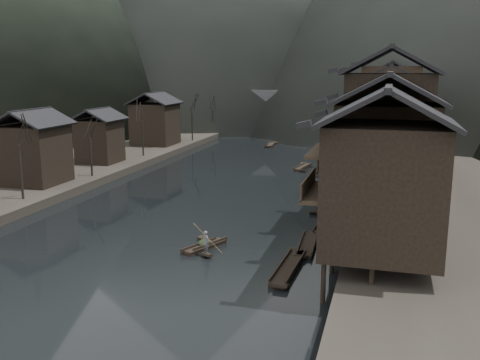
% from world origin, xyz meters
% --- Properties ---
extents(water, '(300.00, 300.00, 0.00)m').
position_xyz_m(water, '(0.00, 0.00, 0.00)').
color(water, black).
rests_on(water, ground).
extents(left_bank, '(40.00, 200.00, 1.20)m').
position_xyz_m(left_bank, '(-35.00, 40.00, 0.60)').
color(left_bank, '#2D2823').
rests_on(left_bank, ground).
extents(stilt_houses, '(9.00, 67.60, 16.27)m').
position_xyz_m(stilt_houses, '(17.28, 19.82, 8.91)').
color(stilt_houses, black).
rests_on(stilt_houses, ground).
extents(left_houses, '(8.10, 53.20, 8.73)m').
position_xyz_m(left_houses, '(-20.50, 20.12, 5.66)').
color(left_houses, black).
rests_on(left_houses, left_bank).
extents(bare_trees, '(3.91, 73.96, 7.82)m').
position_xyz_m(bare_trees, '(-17.00, 21.59, 6.68)').
color(bare_trees, black).
rests_on(bare_trees, left_bank).
extents(moored_sampans, '(3.08, 66.71, 0.47)m').
position_xyz_m(moored_sampans, '(11.94, 23.54, 0.20)').
color(moored_sampans, black).
rests_on(moored_sampans, water).
extents(midriver_boats, '(13.11, 46.24, 0.45)m').
position_xyz_m(midriver_boats, '(2.75, 53.91, 0.20)').
color(midriver_boats, black).
rests_on(midriver_boats, water).
extents(stone_bridge, '(40.00, 6.00, 9.00)m').
position_xyz_m(stone_bridge, '(-0.00, 72.00, 5.11)').
color(stone_bridge, '#4C4C4F').
rests_on(stone_bridge, ground).
extents(hero_sampan, '(2.52, 4.43, 0.43)m').
position_xyz_m(hero_sampan, '(4.20, -3.21, 0.20)').
color(hero_sampan, black).
rests_on(hero_sampan, water).
extents(cargo_heap, '(0.99, 1.30, 0.59)m').
position_xyz_m(cargo_heap, '(4.11, -3.02, 0.73)').
color(cargo_heap, black).
rests_on(cargo_heap, hero_sampan).
extents(boatman, '(0.75, 0.69, 1.72)m').
position_xyz_m(boatman, '(4.83, -4.65, 1.29)').
color(boatman, slate).
rests_on(boatman, hero_sampan).
extents(bamboo_pole, '(1.60, 2.13, 2.92)m').
position_xyz_m(bamboo_pole, '(5.03, -4.65, 3.61)').
color(bamboo_pole, '#8C7A51').
rests_on(bamboo_pole, boatman).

